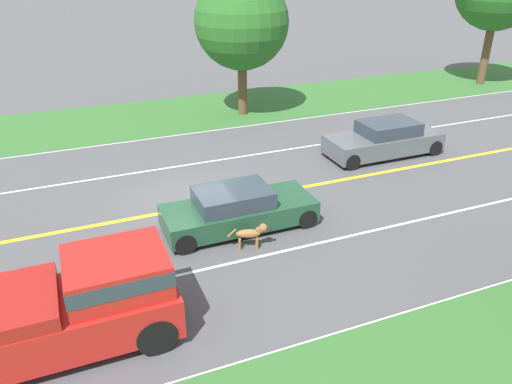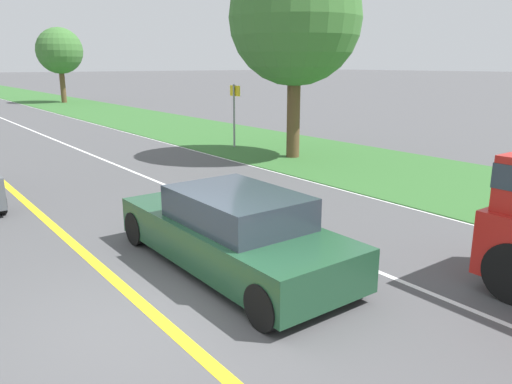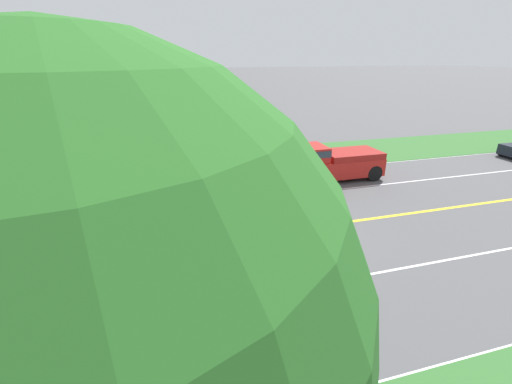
% 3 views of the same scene
% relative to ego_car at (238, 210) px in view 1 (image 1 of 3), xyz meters
% --- Properties ---
extents(ground_plane, '(400.00, 400.00, 0.00)m').
position_rel_ego_car_xyz_m(ground_plane, '(-1.75, -0.76, -0.61)').
color(ground_plane, '#4C4C4F').
extents(centre_divider_line, '(0.18, 160.00, 0.01)m').
position_rel_ego_car_xyz_m(centre_divider_line, '(-1.75, -0.76, -0.61)').
color(centre_divider_line, yellow).
rests_on(centre_divider_line, ground).
extents(lane_edge_line_right, '(0.14, 160.00, 0.01)m').
position_rel_ego_car_xyz_m(lane_edge_line_right, '(5.25, -0.76, -0.61)').
color(lane_edge_line_right, white).
rests_on(lane_edge_line_right, ground).
extents(lane_edge_line_left, '(0.14, 160.00, 0.01)m').
position_rel_ego_car_xyz_m(lane_edge_line_left, '(-8.75, -0.76, -0.61)').
color(lane_edge_line_left, white).
rests_on(lane_edge_line_left, ground).
extents(lane_dash_same_dir, '(0.10, 160.00, 0.01)m').
position_rel_ego_car_xyz_m(lane_dash_same_dir, '(1.75, -0.76, -0.61)').
color(lane_dash_same_dir, white).
rests_on(lane_dash_same_dir, ground).
extents(lane_dash_oncoming, '(0.10, 160.00, 0.01)m').
position_rel_ego_car_xyz_m(lane_dash_oncoming, '(-5.25, -0.76, -0.61)').
color(lane_dash_oncoming, white).
rests_on(lane_dash_oncoming, ground).
extents(grass_verge_left, '(6.00, 160.00, 0.03)m').
position_rel_ego_car_xyz_m(grass_verge_left, '(-11.75, -0.76, -0.60)').
color(grass_verge_left, '#33662D').
rests_on(grass_verge_left, ground).
extents(ego_car, '(1.80, 4.61, 1.31)m').
position_rel_ego_car_xyz_m(ego_car, '(0.00, 0.00, 0.00)').
color(ego_car, '#1E472D').
rests_on(ego_car, ground).
extents(dog, '(0.50, 1.20, 0.80)m').
position_rel_ego_car_xyz_m(dog, '(1.25, -0.03, -0.12)').
color(dog, olive).
rests_on(dog, ground).
extents(pickup_truck, '(2.08, 5.56, 2.02)m').
position_rel_ego_car_xyz_m(pickup_truck, '(3.34, -5.29, 0.41)').
color(pickup_truck, red).
rests_on(pickup_truck, ground).
extents(oncoming_car, '(1.88, 4.75, 1.40)m').
position_rel_ego_car_xyz_m(oncoming_car, '(-3.27, 7.56, 0.04)').
color(oncoming_car, '#51565B').
rests_on(oncoming_car, ground).
extents(roadside_tree_left_near, '(4.48, 4.48, 6.75)m').
position_rel_ego_car_xyz_m(roadside_tree_left_near, '(-10.54, 4.14, 3.87)').
color(roadside_tree_left_near, brown).
rests_on(roadside_tree_left_near, ground).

